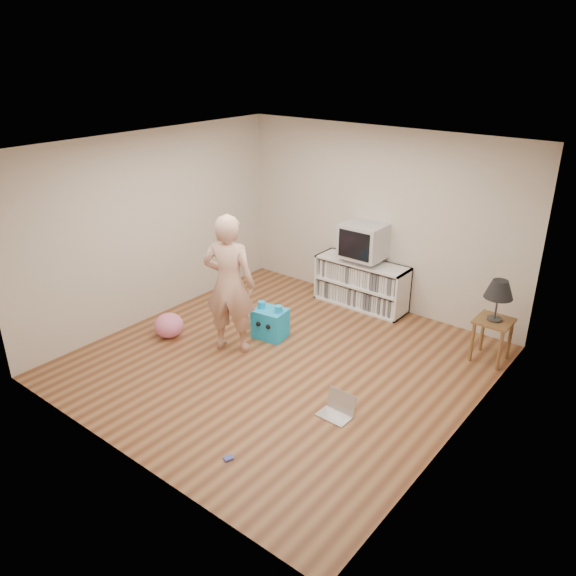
% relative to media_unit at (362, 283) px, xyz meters
% --- Properties ---
extents(ground, '(4.50, 4.50, 0.00)m').
position_rel_media_unit_xyz_m(ground, '(0.10, -2.04, -0.35)').
color(ground, brown).
rests_on(ground, ground).
extents(walls, '(4.52, 4.52, 2.60)m').
position_rel_media_unit_xyz_m(walls, '(0.10, -2.04, 0.95)').
color(walls, beige).
rests_on(walls, ground).
extents(ceiling, '(4.50, 4.50, 0.01)m').
position_rel_media_unit_xyz_m(ceiling, '(0.10, -2.04, 2.25)').
color(ceiling, white).
rests_on(ceiling, walls).
extents(media_unit, '(1.40, 0.45, 0.70)m').
position_rel_media_unit_xyz_m(media_unit, '(0.00, 0.00, 0.00)').
color(media_unit, white).
rests_on(media_unit, ground).
extents(dvd_deck, '(0.45, 0.35, 0.07)m').
position_rel_media_unit_xyz_m(dvd_deck, '(0.00, -0.02, 0.39)').
color(dvd_deck, gray).
rests_on(dvd_deck, media_unit).
extents(crt_tv, '(0.60, 0.53, 0.50)m').
position_rel_media_unit_xyz_m(crt_tv, '(0.00, -0.02, 0.67)').
color(crt_tv, '#B4B4BA').
rests_on(crt_tv, dvd_deck).
extents(side_table, '(0.42, 0.42, 0.55)m').
position_rel_media_unit_xyz_m(side_table, '(2.09, -0.39, 0.07)').
color(side_table, brown).
rests_on(side_table, ground).
extents(table_lamp, '(0.34, 0.34, 0.52)m').
position_rel_media_unit_xyz_m(table_lamp, '(2.09, -0.39, 0.59)').
color(table_lamp, '#333333').
rests_on(table_lamp, side_table).
extents(person, '(0.77, 0.66, 1.79)m').
position_rel_media_unit_xyz_m(person, '(-0.61, -2.16, 0.54)').
color(person, '#D4A490').
rests_on(person, ground).
extents(laptop, '(0.35, 0.29, 0.24)m').
position_rel_media_unit_xyz_m(laptop, '(1.25, -2.49, -0.28)').
color(laptop, silver).
rests_on(laptop, ground).
extents(playing_cards, '(0.09, 0.11, 0.02)m').
position_rel_media_unit_xyz_m(playing_cards, '(0.83, -3.72, -0.34)').
color(playing_cards, '#4A58C7').
rests_on(playing_cards, ground).
extents(plush_blue, '(0.46, 0.40, 0.48)m').
position_rel_media_unit_xyz_m(plush_blue, '(-0.42, -1.61, -0.14)').
color(plush_blue, '#13A3F3').
rests_on(plush_blue, ground).
extents(plush_pink, '(0.44, 0.44, 0.33)m').
position_rel_media_unit_xyz_m(plush_pink, '(-1.48, -2.45, -0.19)').
color(plush_pink, pink).
rests_on(plush_pink, ground).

